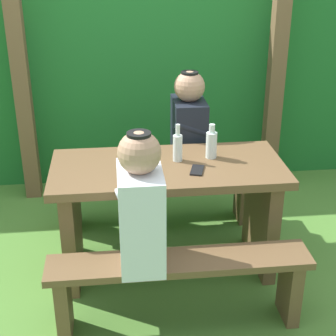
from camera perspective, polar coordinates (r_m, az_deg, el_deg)
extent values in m
plane|color=#4E7F32|center=(3.45, 0.00, -10.74)|extent=(12.00, 12.00, 0.00)
cube|color=#1F6B29|center=(4.68, -2.36, 9.97)|extent=(6.40, 0.75, 1.63)
cube|color=brown|center=(4.10, -16.02, 10.25)|extent=(0.12, 0.12, 2.09)
cube|color=brown|center=(4.25, 11.94, 11.14)|extent=(0.12, 0.12, 2.09)
cube|color=brown|center=(3.10, 0.00, -0.08)|extent=(1.40, 0.64, 0.05)
cube|color=brown|center=(3.26, -10.60, -6.38)|extent=(0.08, 0.54, 0.68)
cube|color=brown|center=(3.37, 10.22, -5.22)|extent=(0.08, 0.54, 0.68)
cube|color=brown|center=(2.76, 1.30, -10.37)|extent=(1.40, 0.24, 0.04)
cube|color=brown|center=(2.89, -11.44, -14.48)|extent=(0.07, 0.22, 0.39)
cube|color=brown|center=(3.02, 13.31, -12.73)|extent=(0.07, 0.22, 0.39)
cube|color=brown|center=(3.72, -0.95, -0.57)|extent=(1.40, 0.24, 0.04)
cube|color=brown|center=(3.82, -10.26, -3.95)|extent=(0.07, 0.22, 0.39)
cube|color=brown|center=(3.92, 8.16, -3.01)|extent=(0.07, 0.22, 0.39)
cube|color=silver|center=(2.59, -3.01, -5.55)|extent=(0.22, 0.34, 0.52)
sphere|color=tan|center=(2.43, -3.19, 1.69)|extent=(0.21, 0.21, 0.21)
cylinder|color=black|center=(2.40, -3.24, 3.65)|extent=(0.12, 0.12, 0.02)
cylinder|color=silver|center=(2.67, -3.24, -2.12)|extent=(0.25, 0.07, 0.15)
cube|color=black|center=(3.63, 2.29, 3.58)|extent=(0.22, 0.34, 0.52)
sphere|color=tan|center=(3.52, 2.39, 8.98)|extent=(0.21, 0.21, 0.21)
cylinder|color=black|center=(3.50, 2.41, 10.39)|extent=(0.12, 0.12, 0.02)
cylinder|color=black|center=(3.47, 2.66, 4.36)|extent=(0.25, 0.07, 0.15)
cylinder|color=silver|center=(3.11, -2.96, 1.32)|extent=(0.08, 0.08, 0.08)
cylinder|color=silver|center=(3.17, 4.81, 2.53)|extent=(0.07, 0.07, 0.16)
cylinder|color=silver|center=(3.13, 4.88, 4.36)|extent=(0.04, 0.04, 0.05)
cylinder|color=silver|center=(3.11, 1.07, 2.21)|extent=(0.06, 0.06, 0.16)
cylinder|color=silver|center=(3.07, 1.09, 4.22)|extent=(0.03, 0.03, 0.07)
cube|color=black|center=(3.01, 3.23, -0.24)|extent=(0.11, 0.15, 0.01)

